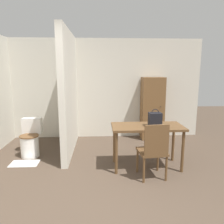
{
  "coord_description": "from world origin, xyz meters",
  "views": [
    {
      "loc": [
        0.06,
        -2.22,
        1.72
      ],
      "look_at": [
        0.27,
        1.49,
        1.01
      ],
      "focal_mm": 35.0,
      "sensor_mm": 36.0,
      "label": 1
    }
  ],
  "objects_px": {
    "wooden_chair": "(153,149)",
    "toilet": "(31,140)",
    "wooden_cabinet": "(152,108)",
    "dining_table": "(147,131)",
    "handbag": "(155,119)"
  },
  "relations": [
    {
      "from": "toilet",
      "to": "wooden_cabinet",
      "type": "xyz_separation_m",
      "value": [
        2.74,
        1.0,
        0.45
      ]
    },
    {
      "from": "wooden_cabinet",
      "to": "dining_table",
      "type": "bearing_deg",
      "value": -106.22
    },
    {
      "from": "dining_table",
      "to": "wooden_chair",
      "type": "relative_size",
      "value": 1.35
    },
    {
      "from": "handbag",
      "to": "wooden_cabinet",
      "type": "height_order",
      "value": "wooden_cabinet"
    },
    {
      "from": "toilet",
      "to": "wooden_cabinet",
      "type": "bearing_deg",
      "value": 20.13
    },
    {
      "from": "dining_table",
      "to": "wooden_cabinet",
      "type": "distance_m",
      "value": 1.76
    },
    {
      "from": "dining_table",
      "to": "wooden_cabinet",
      "type": "bearing_deg",
      "value": 73.78
    },
    {
      "from": "dining_table",
      "to": "toilet",
      "type": "relative_size",
      "value": 1.68
    },
    {
      "from": "dining_table",
      "to": "handbag",
      "type": "bearing_deg",
      "value": -23.16
    },
    {
      "from": "wooden_chair",
      "to": "toilet",
      "type": "relative_size",
      "value": 1.24
    },
    {
      "from": "toilet",
      "to": "handbag",
      "type": "distance_m",
      "value": 2.54
    },
    {
      "from": "handbag",
      "to": "toilet",
      "type": "bearing_deg",
      "value": 162.86
    },
    {
      "from": "dining_table",
      "to": "handbag",
      "type": "height_order",
      "value": "handbag"
    },
    {
      "from": "wooden_chair",
      "to": "wooden_cabinet",
      "type": "height_order",
      "value": "wooden_cabinet"
    },
    {
      "from": "wooden_chair",
      "to": "toilet",
      "type": "height_order",
      "value": "wooden_chair"
    }
  ]
}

